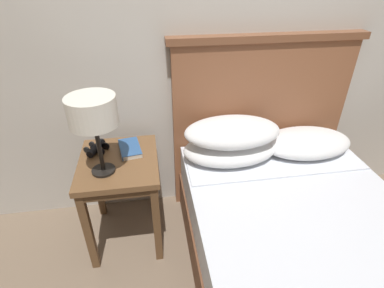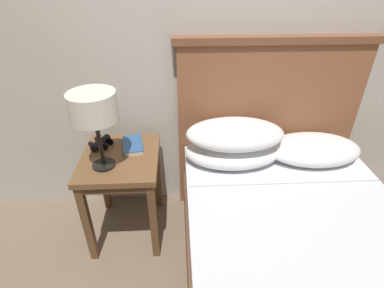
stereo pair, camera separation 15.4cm
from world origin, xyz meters
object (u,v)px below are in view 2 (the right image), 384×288
object	(u,v)px
bed	(299,261)
binoculars_pair	(101,143)
table_lamp	(93,109)
nightstand	(122,168)
book_on_nightstand	(132,145)

from	to	relation	value
bed	binoculars_pair	bearing A→B (deg)	148.19
table_lamp	binoculars_pair	size ratio (longest dim) A/B	2.73
nightstand	binoculars_pair	distance (m)	0.21
nightstand	table_lamp	xyz separation A→B (m)	(-0.07, -0.10, 0.45)
book_on_nightstand	binoculars_pair	xyz separation A→B (m)	(-0.20, 0.02, 0.01)
nightstand	table_lamp	distance (m)	0.47
bed	table_lamp	size ratio (longest dim) A/B	4.38
nightstand	book_on_nightstand	bearing A→B (deg)	54.49
binoculars_pair	table_lamp	bearing A→B (deg)	-74.39
nightstand	table_lamp	world-z (taller)	table_lamp
book_on_nightstand	binoculars_pair	distance (m)	0.20
bed	table_lamp	distance (m)	1.31
bed	binoculars_pair	size ratio (longest dim) A/B	11.98
nightstand	table_lamp	bearing A→B (deg)	-126.09
book_on_nightstand	binoculars_pair	size ratio (longest dim) A/B	1.41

